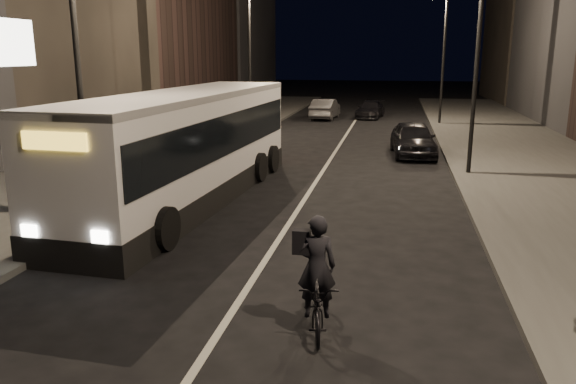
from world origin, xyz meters
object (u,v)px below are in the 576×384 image
at_px(city_bus, 188,142).
at_px(car_mid, 325,109).
at_px(streetlight_left_near, 83,23).
at_px(cyclist_on_bicycle, 317,293).
at_px(car_near, 413,139).
at_px(streetlight_right_mid, 472,31).
at_px(car_far, 370,110).
at_px(streetlight_right_far, 440,41).
at_px(streetlight_left_far, 254,39).

bearing_deg(city_bus, car_mid, 90.04).
relative_size(streetlight_left_near, car_mid, 1.86).
bearing_deg(city_bus, cyclist_on_bicycle, -53.20).
xyz_separation_m(car_near, car_mid, (-5.83, 14.11, -0.06)).
bearing_deg(car_near, streetlight_right_mid, -73.00).
bearing_deg(car_near, car_far, 94.60).
bearing_deg(car_mid, cyclist_on_bicycle, 100.41).
height_order(streetlight_right_mid, cyclist_on_bicycle, streetlight_right_mid).
relative_size(streetlight_right_far, city_bus, 0.63).
bearing_deg(car_far, streetlight_left_far, -116.15).
bearing_deg(cyclist_on_bicycle, streetlight_right_far, 73.00).
xyz_separation_m(streetlight_right_far, car_near, (-1.73, -11.78, -4.58)).
bearing_deg(streetlight_right_mid, car_far, 102.70).
height_order(streetlight_right_far, cyclist_on_bicycle, streetlight_right_far).
height_order(streetlight_right_mid, streetlight_left_far, same).
distance_m(streetlight_left_far, car_near, 11.58).
height_order(streetlight_left_near, city_bus, streetlight_left_near).
bearing_deg(streetlight_left_near, city_bus, 56.01).
xyz_separation_m(car_near, car_far, (-2.67, 15.32, -0.18)).
relative_size(streetlight_right_mid, car_near, 1.78).
bearing_deg(cyclist_on_bicycle, streetlight_right_mid, 64.66).
height_order(streetlight_right_far, car_near, streetlight_right_far).
bearing_deg(cyclist_on_bicycle, streetlight_left_far, 96.80).
bearing_deg(streetlight_right_far, car_mid, 162.87).
height_order(car_near, car_far, car_near).
distance_m(streetlight_left_near, streetlight_left_far, 18.00).
height_order(cyclist_on_bicycle, car_far, cyclist_on_bicycle).
distance_m(streetlight_left_near, cyclist_on_bicycle, 9.93).
xyz_separation_m(streetlight_right_mid, streetlight_left_far, (-10.66, 10.00, 0.00)).
height_order(streetlight_left_near, streetlight_left_far, same).
relative_size(streetlight_right_mid, streetlight_left_near, 1.00).
distance_m(streetlight_right_mid, streetlight_left_near, 13.33).
height_order(streetlight_left_near, car_mid, streetlight_left_near).
distance_m(streetlight_left_near, car_far, 28.65).
bearing_deg(car_near, streetlight_right_far, 76.34).
bearing_deg(car_far, city_bus, -93.17).
bearing_deg(streetlight_right_mid, cyclist_on_bicycle, -105.55).
height_order(streetlight_right_mid, streetlight_left_near, same).
xyz_separation_m(streetlight_left_far, car_mid, (3.10, 8.33, -4.64)).
height_order(streetlight_right_mid, car_mid, streetlight_right_mid).
distance_m(streetlight_right_far, city_bus, 23.48).
distance_m(cyclist_on_bicycle, car_mid, 31.90).
distance_m(cyclist_on_bicycle, car_far, 32.89).
distance_m(streetlight_left_far, car_mid, 10.03).
relative_size(streetlight_left_far, car_mid, 1.86).
bearing_deg(streetlight_right_far, streetlight_left_near, -113.96).
bearing_deg(car_far, cyclist_on_bicycle, -81.69).
distance_m(streetlight_right_mid, car_mid, 20.36).
relative_size(city_bus, car_near, 2.83).
bearing_deg(car_mid, streetlight_right_far, 166.36).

